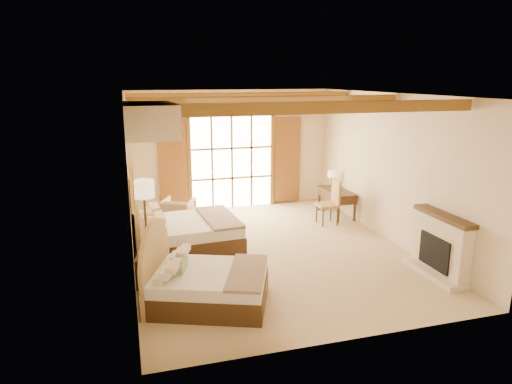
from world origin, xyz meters
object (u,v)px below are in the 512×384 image
object	(u,v)px
nightstand	(150,271)
desk	(336,202)
bed_far	(177,232)
armchair	(178,212)
bed_near	(200,283)

from	to	relation	value
nightstand	desk	world-z (taller)	desk
desk	bed_far	bearing A→B (deg)	-161.60
bed_far	armchair	world-z (taller)	bed_far
armchair	desk	xyz separation A→B (m)	(4.06, -0.30, 0.03)
armchair	nightstand	bearing A→B (deg)	100.64
bed_far	desk	size ratio (longest dim) A/B	1.79
bed_far	nightstand	xyz separation A→B (m)	(-0.64, -1.44, -0.16)
nightstand	desk	size ratio (longest dim) A/B	0.42
bed_near	desk	xyz separation A→B (m)	(4.19, 3.83, 0.00)
bed_near	bed_far	distance (m)	2.37
bed_far	armchair	bearing A→B (deg)	78.89
bed_near	armchair	world-z (taller)	bed_near
nightstand	armchair	bearing A→B (deg)	86.92
bed_near	bed_far	xyz separation A→B (m)	(-0.09, 2.37, 0.07)
desk	armchair	bearing A→B (deg)	175.30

